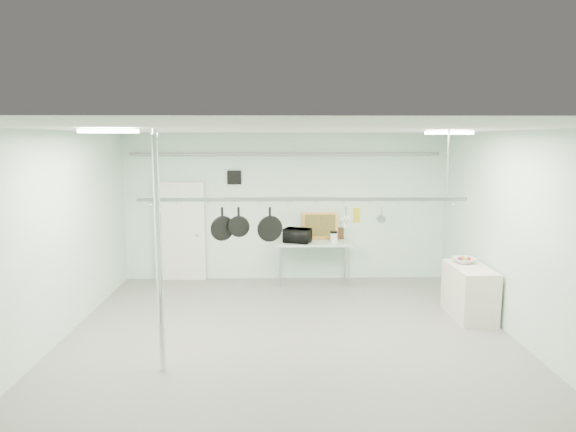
{
  "coord_description": "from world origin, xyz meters",
  "views": [
    {
      "loc": [
        -0.16,
        -7.11,
        3.06
      ],
      "look_at": [
        0.0,
        1.0,
        1.85
      ],
      "focal_mm": 32.0,
      "sensor_mm": 36.0,
      "label": 1
    }
  ],
  "objects_px": {
    "chrome_pole": "(159,254)",
    "skillet_mid": "(239,222)",
    "prep_table": "(314,245)",
    "pot_rack": "(303,197)",
    "side_cabinet": "(469,292)",
    "skillet_right": "(270,224)",
    "skillet_left": "(222,224)",
    "microwave": "(298,236)",
    "fruit_bowl": "(464,260)",
    "coffee_canister": "(334,238)"
  },
  "relations": [
    {
      "from": "chrome_pole",
      "to": "skillet_mid",
      "type": "distance_m",
      "value": 1.35
    },
    {
      "from": "prep_table",
      "to": "pot_rack",
      "type": "height_order",
      "value": "pot_rack"
    },
    {
      "from": "side_cabinet",
      "to": "skillet_right",
      "type": "distance_m",
      "value": 3.86
    },
    {
      "from": "prep_table",
      "to": "side_cabinet",
      "type": "distance_m",
      "value": 3.39
    },
    {
      "from": "skillet_left",
      "to": "side_cabinet",
      "type": "bearing_deg",
      "value": -13.95
    },
    {
      "from": "prep_table",
      "to": "skillet_left",
      "type": "relative_size",
      "value": 3.17
    },
    {
      "from": "skillet_mid",
      "to": "pot_rack",
      "type": "bearing_deg",
      "value": 2.87
    },
    {
      "from": "skillet_left",
      "to": "skillet_mid",
      "type": "relative_size",
      "value": 1.17
    },
    {
      "from": "side_cabinet",
      "to": "microwave",
      "type": "height_order",
      "value": "microwave"
    },
    {
      "from": "fruit_bowl",
      "to": "coffee_canister",
      "type": "bearing_deg",
      "value": 139.11
    },
    {
      "from": "coffee_canister",
      "to": "skillet_left",
      "type": "relative_size",
      "value": 0.41
    },
    {
      "from": "coffee_canister",
      "to": "skillet_mid",
      "type": "relative_size",
      "value": 0.48
    },
    {
      "from": "coffee_canister",
      "to": "fruit_bowl",
      "type": "bearing_deg",
      "value": -40.89
    },
    {
      "from": "skillet_left",
      "to": "skillet_right",
      "type": "xyz_separation_m",
      "value": [
        0.7,
        0.0,
        -0.01
      ]
    },
    {
      "from": "coffee_canister",
      "to": "skillet_mid",
      "type": "bearing_deg",
      "value": -118.78
    },
    {
      "from": "fruit_bowl",
      "to": "side_cabinet",
      "type": "bearing_deg",
      "value": -84.61
    },
    {
      "from": "pot_rack",
      "to": "microwave",
      "type": "height_order",
      "value": "pot_rack"
    },
    {
      "from": "skillet_left",
      "to": "skillet_mid",
      "type": "height_order",
      "value": "same"
    },
    {
      "from": "chrome_pole",
      "to": "skillet_right",
      "type": "height_order",
      "value": "chrome_pole"
    },
    {
      "from": "pot_rack",
      "to": "skillet_mid",
      "type": "relative_size",
      "value": 11.15
    },
    {
      "from": "pot_rack",
      "to": "skillet_left",
      "type": "xyz_separation_m",
      "value": [
        -1.17,
        0.0,
        -0.4
      ]
    },
    {
      "from": "skillet_mid",
      "to": "skillet_right",
      "type": "xyz_separation_m",
      "value": [
        0.46,
        0.0,
        -0.04
      ]
    },
    {
      "from": "prep_table",
      "to": "pot_rack",
      "type": "bearing_deg",
      "value": -96.91
    },
    {
      "from": "skillet_right",
      "to": "skillet_mid",
      "type": "bearing_deg",
      "value": 160.67
    },
    {
      "from": "microwave",
      "to": "skillet_right",
      "type": "relative_size",
      "value": 1.05
    },
    {
      "from": "coffee_canister",
      "to": "fruit_bowl",
      "type": "relative_size",
      "value": 0.53
    },
    {
      "from": "chrome_pole",
      "to": "prep_table",
      "type": "height_order",
      "value": "chrome_pole"
    },
    {
      "from": "side_cabinet",
      "to": "fruit_bowl",
      "type": "relative_size",
      "value": 3.09
    },
    {
      "from": "coffee_canister",
      "to": "skillet_left",
      "type": "bearing_deg",
      "value": -121.98
    },
    {
      "from": "coffee_canister",
      "to": "fruit_bowl",
      "type": "distance_m",
      "value": 2.79
    },
    {
      "from": "pot_rack",
      "to": "skillet_right",
      "type": "relative_size",
      "value": 9.31
    },
    {
      "from": "pot_rack",
      "to": "skillet_left",
      "type": "bearing_deg",
      "value": 180.0
    },
    {
      "from": "pot_rack",
      "to": "fruit_bowl",
      "type": "relative_size",
      "value": 12.37
    },
    {
      "from": "chrome_pole",
      "to": "coffee_canister",
      "type": "relative_size",
      "value": 15.45
    },
    {
      "from": "skillet_mid",
      "to": "fruit_bowl",
      "type": "bearing_deg",
      "value": 22.26
    },
    {
      "from": "microwave",
      "to": "skillet_left",
      "type": "bearing_deg",
      "value": 91.49
    },
    {
      "from": "skillet_mid",
      "to": "skillet_right",
      "type": "bearing_deg",
      "value": 2.87
    },
    {
      "from": "fruit_bowl",
      "to": "skillet_left",
      "type": "xyz_separation_m",
      "value": [
        -4.1,
        -1.36,
        0.88
      ]
    },
    {
      "from": "side_cabinet",
      "to": "fruit_bowl",
      "type": "bearing_deg",
      "value": 95.39
    },
    {
      "from": "chrome_pole",
      "to": "skillet_right",
      "type": "distance_m",
      "value": 1.7
    },
    {
      "from": "microwave",
      "to": "fruit_bowl",
      "type": "height_order",
      "value": "microwave"
    },
    {
      "from": "prep_table",
      "to": "skillet_right",
      "type": "height_order",
      "value": "skillet_right"
    },
    {
      "from": "pot_rack",
      "to": "skillet_mid",
      "type": "height_order",
      "value": "pot_rack"
    },
    {
      "from": "prep_table",
      "to": "pot_rack",
      "type": "distance_m",
      "value": 3.61
    },
    {
      "from": "chrome_pole",
      "to": "pot_rack",
      "type": "height_order",
      "value": "chrome_pole"
    },
    {
      "from": "prep_table",
      "to": "chrome_pole",
      "type": "bearing_deg",
      "value": -118.71
    },
    {
      "from": "microwave",
      "to": "skillet_left",
      "type": "distance_m",
      "value": 3.53
    },
    {
      "from": "fruit_bowl",
      "to": "skillet_right",
      "type": "bearing_deg",
      "value": -158.24
    },
    {
      "from": "chrome_pole",
      "to": "fruit_bowl",
      "type": "relative_size",
      "value": 8.25
    },
    {
      "from": "chrome_pole",
      "to": "skillet_mid",
      "type": "xyz_separation_m",
      "value": [
        0.97,
        0.9,
        0.27
      ]
    }
  ]
}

